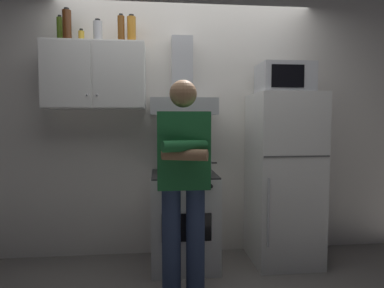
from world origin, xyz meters
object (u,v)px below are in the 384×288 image
at_px(range_hood, 183,94).
at_px(bottle_rum_dark, 67,26).
at_px(stove_oven, 184,219).
at_px(person_standing, 183,181).
at_px(bottle_beer_brown, 121,30).
at_px(bottle_canister_steel, 98,32).
at_px(refrigerator, 283,178).
at_px(cooking_pot, 199,167).
at_px(bottle_olive_oil, 60,30).
at_px(bottle_spice_jar, 81,37).
at_px(upper_cabinet, 96,77).
at_px(microwave, 284,79).
at_px(bottle_liquor_amber, 132,30).

bearing_deg(range_hood, bottle_rum_dark, -178.12).
bearing_deg(stove_oven, bottle_rum_dark, 174.89).
distance_m(person_standing, bottle_rum_dark, 1.77).
distance_m(bottle_rum_dark, bottle_beer_brown, 0.47).
bearing_deg(person_standing, bottle_canister_steel, 135.15).
bearing_deg(refrigerator, bottle_rum_dark, 177.35).
bearing_deg(refrigerator, stove_oven, -179.96).
xyz_separation_m(cooking_pot, bottle_olive_oil, (-1.25, 0.28, 1.24)).
distance_m(bottle_spice_jar, bottle_canister_steel, 0.17).
height_order(upper_cabinet, bottle_spice_jar, bottle_spice_jar).
bearing_deg(person_standing, microwave, 32.00).
distance_m(range_hood, microwave, 0.97).
xyz_separation_m(refrigerator, bottle_liquor_amber, (-1.42, 0.15, 1.38)).
bearing_deg(bottle_beer_brown, microwave, -4.85).
bearing_deg(bottle_canister_steel, stove_oven, -8.19).
xyz_separation_m(bottle_beer_brown, bottle_liquor_amber, (0.09, 0.00, -0.00)).
distance_m(range_hood, bottle_spice_jar, 1.06).
relative_size(bottle_spice_jar, bottle_canister_steel, 0.64).
relative_size(upper_cabinet, cooking_pot, 2.87).
xyz_separation_m(stove_oven, refrigerator, (0.95, 0.00, 0.37)).
xyz_separation_m(bottle_rum_dark, bottle_spice_jar, (0.11, 0.07, -0.08)).
height_order(refrigerator, bottle_beer_brown, bottle_beer_brown).
xyz_separation_m(range_hood, person_standing, (-0.05, -0.73, -0.70)).
relative_size(stove_oven, bottle_canister_steel, 4.13).
height_order(cooking_pot, bottle_beer_brown, bottle_beer_brown).
bearing_deg(cooking_pot, upper_cabinet, 165.27).
bearing_deg(stove_oven, range_hood, 90.00).
height_order(upper_cabinet, stove_oven, upper_cabinet).
distance_m(upper_cabinet, person_standing, 1.35).
xyz_separation_m(bottle_olive_oil, bottle_canister_steel, (0.34, -0.05, -0.02)).
height_order(person_standing, bottle_liquor_amber, bottle_liquor_amber).
xyz_separation_m(stove_oven, cooking_pot, (0.13, -0.12, 0.50)).
bearing_deg(bottle_liquor_amber, range_hood, -2.80).
xyz_separation_m(upper_cabinet, person_standing, (0.75, -0.73, -0.85)).
bearing_deg(refrigerator, cooking_pot, -171.68).
height_order(bottle_rum_dark, bottle_canister_steel, bottle_rum_dark).
distance_m(person_standing, bottle_canister_steel, 1.61).
relative_size(refrigerator, bottle_liquor_amber, 5.85).
height_order(stove_oven, microwave, microwave).
xyz_separation_m(upper_cabinet, refrigerator, (1.75, -0.12, -0.95)).
relative_size(upper_cabinet, bottle_liquor_amber, 3.29).
relative_size(microwave, bottle_rum_dark, 1.63).
bearing_deg(bottle_canister_steel, bottle_beer_brown, 10.31).
xyz_separation_m(stove_oven, bottle_olive_oil, (-1.12, 0.16, 1.74)).
height_order(refrigerator, microwave, microwave).
relative_size(range_hood, cooking_pot, 2.39).
height_order(person_standing, bottle_canister_steel, bottle_canister_steel).
height_order(refrigerator, bottle_olive_oil, bottle_olive_oil).
bearing_deg(microwave, cooking_pot, -170.43).
height_order(person_standing, cooking_pot, person_standing).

